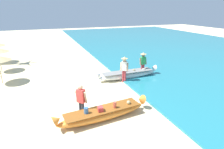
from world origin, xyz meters
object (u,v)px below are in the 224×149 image
Objects in this scene: person_tourist_customer at (81,99)px; person_vendor_assistant at (143,62)px; boat_orange_foreground at (103,113)px; person_vendor_hatted at (124,68)px; boat_white_midground at (128,74)px.

person_vendor_assistant reaches higher than person_tourist_customer.
person_vendor_hatted is at bearing 53.82° from boat_orange_foreground.
boat_white_midground is at bearing 46.11° from person_vendor_hatted.
boat_orange_foreground is 2.53× the size of person_vendor_hatted.
person_vendor_hatted reaches higher than person_tourist_customer.
person_vendor_assistant is at bearing 7.33° from boat_white_midground.
person_tourist_customer is at bearing -137.40° from boat_white_midground.
person_vendor_assistant reaches higher than boat_white_midground.
boat_white_midground is at bearing -172.67° from person_vendor_assistant.
person_tourist_customer is at bearing 150.00° from boat_orange_foreground.
person_vendor_hatted is (2.78, 3.80, 0.75)m from boat_orange_foreground.
boat_white_midground reaches higher than boat_orange_foreground.
person_tourist_customer is (-4.20, -3.86, 0.63)m from boat_white_midground.
boat_orange_foreground is at bearing -135.59° from person_vendor_assistant.
person_tourist_customer is (-0.87, 0.51, 0.64)m from boat_orange_foreground.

